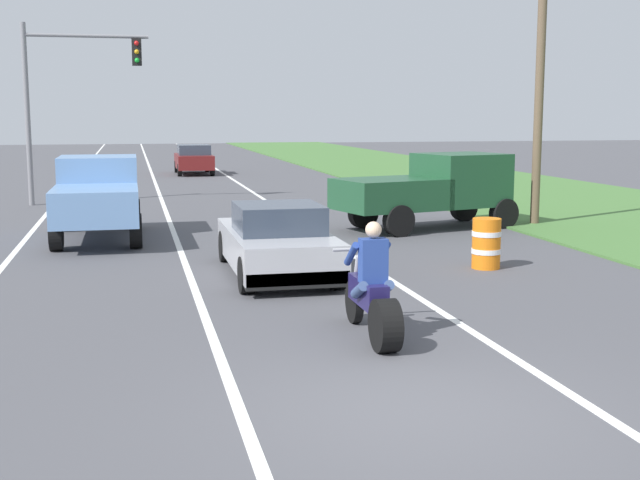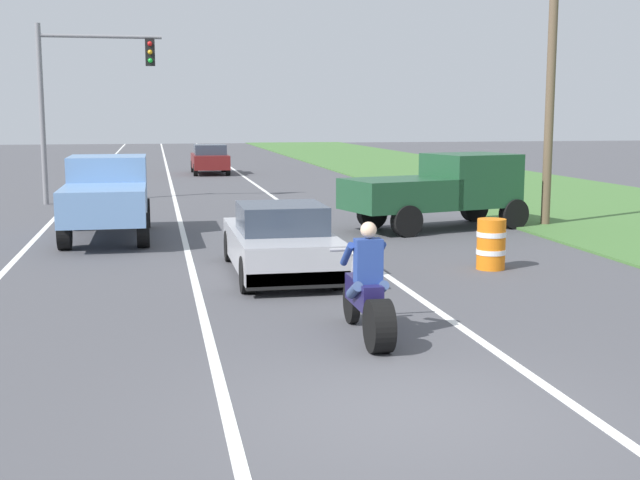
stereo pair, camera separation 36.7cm
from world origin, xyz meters
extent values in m
plane|color=#4C4C51|center=(0.00, 0.00, 0.00)|extent=(160.00, 160.00, 0.00)
cube|color=white|center=(-5.40, 20.00, 0.00)|extent=(0.14, 120.00, 0.01)
cube|color=white|center=(1.80, 20.00, 0.00)|extent=(0.14, 120.00, 0.01)
cube|color=white|center=(-1.80, 20.00, 0.00)|extent=(0.14, 120.00, 0.01)
cube|color=#477538|center=(11.92, 20.00, 0.03)|extent=(10.00, 120.00, 0.06)
cylinder|color=black|center=(0.31, 2.15, 0.35)|extent=(0.28, 0.69, 0.69)
cylinder|color=black|center=(0.31, 3.70, 0.31)|extent=(0.12, 0.63, 0.63)
cube|color=#1E194C|center=(0.31, 2.98, 0.61)|extent=(0.28, 1.10, 0.36)
cylinder|color=#B2B2B7|center=(0.31, 3.62, 0.68)|extent=(0.08, 0.36, 0.73)
cylinder|color=#A5A5AA|center=(0.31, 3.60, 1.11)|extent=(0.70, 0.05, 0.05)
cube|color=navy|center=(0.31, 2.75, 1.09)|extent=(0.36, 0.24, 0.60)
sphere|color=beige|center=(0.31, 2.75, 1.51)|extent=(0.22, 0.22, 0.22)
cylinder|color=#384C7A|center=(0.13, 2.78, 0.69)|extent=(0.14, 0.47, 0.32)
cylinder|color=navy|center=(0.09, 3.05, 1.14)|extent=(0.10, 0.51, 0.40)
cylinder|color=#384C7A|center=(0.49, 2.78, 0.69)|extent=(0.14, 0.47, 0.32)
cylinder|color=navy|center=(0.53, 3.05, 1.14)|extent=(0.10, 0.51, 0.40)
cube|color=#B7B7BC|center=(-0.16, 7.66, 0.53)|extent=(1.80, 4.30, 0.64)
cube|color=#333D4C|center=(-0.16, 7.46, 1.11)|extent=(1.56, 1.70, 0.52)
cube|color=black|center=(-0.16, 5.61, 0.29)|extent=(1.76, 0.20, 0.28)
cylinder|color=black|center=(-0.96, 9.26, 0.32)|extent=(0.24, 0.64, 0.64)
cylinder|color=black|center=(0.64, 9.26, 0.32)|extent=(0.24, 0.64, 0.64)
cylinder|color=black|center=(-0.96, 6.06, 0.32)|extent=(0.24, 0.64, 0.64)
cylinder|color=black|center=(0.64, 6.06, 0.32)|extent=(0.24, 0.64, 0.64)
cube|color=#6B93C6|center=(-3.63, 14.00, 1.28)|extent=(1.90, 2.10, 1.40)
cube|color=#333D4C|center=(-3.63, 14.35, 1.67)|extent=(1.67, 0.29, 0.57)
cube|color=#6B93C6|center=(-3.63, 11.75, 0.98)|extent=(1.90, 2.70, 0.80)
cylinder|color=black|center=(-4.50, 14.80, 0.40)|extent=(0.28, 0.80, 0.80)
cylinder|color=black|center=(-2.76, 14.80, 0.40)|extent=(0.28, 0.80, 0.80)
cylinder|color=black|center=(-4.50, 11.45, 0.40)|extent=(0.28, 0.80, 0.80)
cylinder|color=black|center=(-2.76, 11.45, 0.40)|extent=(0.28, 0.80, 0.80)
cube|color=#1E4C2D|center=(5.90, 13.37, 1.28)|extent=(2.52, 2.38, 1.40)
cube|color=#333D4C|center=(6.23, 13.46, 1.67)|extent=(0.71, 1.69, 0.57)
cube|color=#1E4C2D|center=(3.72, 12.79, 0.98)|extent=(3.10, 2.53, 0.80)
cylinder|color=black|center=(6.44, 14.42, 0.40)|extent=(0.85, 0.48, 0.80)
cylinder|color=black|center=(6.89, 12.74, 0.40)|extent=(0.85, 0.48, 0.80)
cylinder|color=black|center=(3.21, 13.55, 0.40)|extent=(0.85, 0.48, 0.80)
cylinder|color=black|center=(3.66, 11.87, 0.40)|extent=(0.85, 0.48, 0.80)
cylinder|color=gray|center=(-6.12, 21.54, 3.00)|extent=(0.18, 0.18, 6.00)
cylinder|color=gray|center=(-4.12, 21.54, 5.60)|extent=(4.01, 0.12, 0.12)
cube|color=black|center=(-2.51, 21.54, 5.10)|extent=(0.32, 0.24, 0.90)
sphere|color=red|center=(-2.51, 21.40, 5.38)|extent=(0.16, 0.16, 0.16)
sphere|color=orange|center=(-2.51, 21.40, 5.10)|extent=(0.16, 0.16, 0.16)
sphere|color=green|center=(-2.51, 21.40, 4.82)|extent=(0.16, 0.16, 0.16)
cylinder|color=brown|center=(7.99, 13.12, 3.94)|extent=(0.24, 0.24, 7.88)
cylinder|color=orange|center=(4.00, 7.35, 0.50)|extent=(0.56, 0.56, 1.00)
cylinder|color=white|center=(4.00, 7.35, 0.70)|extent=(0.58, 0.58, 0.10)
cylinder|color=white|center=(4.00, 7.35, 0.35)|extent=(0.58, 0.58, 0.10)
cube|color=maroon|center=(0.29, 35.08, 0.65)|extent=(1.76, 4.00, 0.70)
cube|color=#333D4C|center=(0.29, 34.88, 1.25)|extent=(1.56, 2.00, 0.50)
cylinder|color=black|center=(-0.51, 36.48, 0.30)|extent=(0.20, 0.60, 0.60)
cylinder|color=black|center=(1.09, 36.48, 0.30)|extent=(0.20, 0.60, 0.60)
cylinder|color=black|center=(-0.51, 33.68, 0.30)|extent=(0.20, 0.60, 0.60)
cylinder|color=black|center=(1.09, 33.68, 0.30)|extent=(0.20, 0.60, 0.60)
camera|label=1|loc=(-2.81, -7.84, 3.04)|focal=46.86mm
camera|label=2|loc=(-2.45, -7.91, 3.04)|focal=46.86mm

